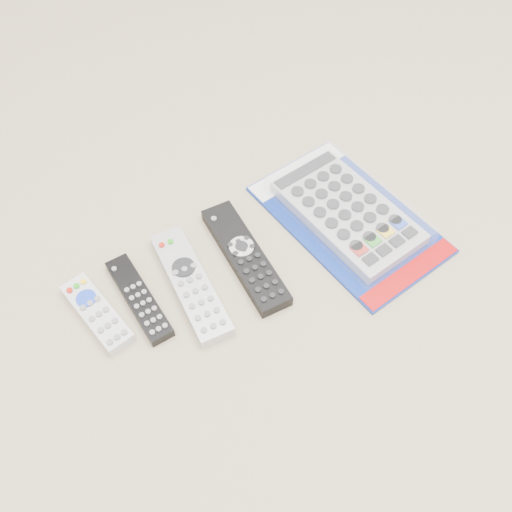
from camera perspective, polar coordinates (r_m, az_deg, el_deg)
remote_small_grey at (r=0.86m, az=-15.61°, el=-5.53°), size 0.06×0.14×0.02m
remote_slim_black at (r=0.86m, az=-11.60°, el=-4.20°), size 0.04×0.16×0.02m
remote_silver_dvd at (r=0.86m, az=-6.53°, el=-2.83°), size 0.08×0.21×0.02m
remote_large_black at (r=0.89m, az=-1.08°, el=-0.04°), size 0.08×0.22×0.02m
jumbo_remote_packaged at (r=0.95m, az=9.14°, el=4.45°), size 0.20×0.32×0.04m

